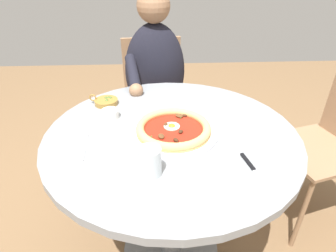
{
  "coord_description": "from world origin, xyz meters",
  "views": [
    {
      "loc": [
        0.92,
        -0.06,
        1.32
      ],
      "look_at": [
        -0.02,
        -0.01,
        0.75
      ],
      "focal_mm": 29.77,
      "sensor_mm": 36.0,
      "label": 1
    }
  ],
  "objects_px": {
    "water_glass": "(150,163)",
    "olive_pan": "(106,101)",
    "ramekin_capers": "(110,113)",
    "steak_knife": "(252,167)",
    "cafe_chair_spare_near": "(333,138)",
    "fork_utensil": "(85,146)",
    "dining_table": "(171,163)",
    "diner_person": "(156,104)",
    "cafe_chair_diner": "(154,93)",
    "pizza_on_plate": "(173,129)"
  },
  "relations": [
    {
      "from": "olive_pan",
      "to": "water_glass",
      "type": "bearing_deg",
      "value": 22.49
    },
    {
      "from": "fork_utensil",
      "to": "cafe_chair_spare_near",
      "type": "relative_size",
      "value": 0.2
    },
    {
      "from": "ramekin_capers",
      "to": "fork_utensil",
      "type": "distance_m",
      "value": 0.22
    },
    {
      "from": "pizza_on_plate",
      "to": "water_glass",
      "type": "bearing_deg",
      "value": -21.13
    },
    {
      "from": "water_glass",
      "to": "cafe_chair_spare_near",
      "type": "distance_m",
      "value": 1.08
    },
    {
      "from": "ramekin_capers",
      "to": "olive_pan",
      "type": "height_order",
      "value": "olive_pan"
    },
    {
      "from": "water_glass",
      "to": "fork_utensil",
      "type": "relative_size",
      "value": 0.55
    },
    {
      "from": "dining_table",
      "to": "cafe_chair_spare_near",
      "type": "distance_m",
      "value": 0.89
    },
    {
      "from": "water_glass",
      "to": "olive_pan",
      "type": "distance_m",
      "value": 0.54
    },
    {
      "from": "water_glass",
      "to": "cafe_chair_diner",
      "type": "relative_size",
      "value": 0.11
    },
    {
      "from": "dining_table",
      "to": "diner_person",
      "type": "height_order",
      "value": "diner_person"
    },
    {
      "from": "dining_table",
      "to": "steak_knife",
      "type": "relative_size",
      "value": 4.89
    },
    {
      "from": "steak_knife",
      "to": "cafe_chair_diner",
      "type": "relative_size",
      "value": 0.23
    },
    {
      "from": "steak_knife",
      "to": "dining_table",
      "type": "bearing_deg",
      "value": -133.85
    },
    {
      "from": "dining_table",
      "to": "ramekin_capers",
      "type": "distance_m",
      "value": 0.33
    },
    {
      "from": "ramekin_capers",
      "to": "diner_person",
      "type": "distance_m",
      "value": 0.62
    },
    {
      "from": "steak_knife",
      "to": "olive_pan",
      "type": "xyz_separation_m",
      "value": [
        -0.49,
        -0.53,
        0.01
      ]
    },
    {
      "from": "steak_knife",
      "to": "diner_person",
      "type": "bearing_deg",
      "value": -161.5
    },
    {
      "from": "pizza_on_plate",
      "to": "cafe_chair_diner",
      "type": "distance_m",
      "value": 0.86
    },
    {
      "from": "ramekin_capers",
      "to": "steak_knife",
      "type": "bearing_deg",
      "value": 54.24
    },
    {
      "from": "dining_table",
      "to": "water_glass",
      "type": "height_order",
      "value": "water_glass"
    },
    {
      "from": "olive_pan",
      "to": "cafe_chair_diner",
      "type": "height_order",
      "value": "cafe_chair_diner"
    },
    {
      "from": "fork_utensil",
      "to": "diner_person",
      "type": "height_order",
      "value": "diner_person"
    },
    {
      "from": "ramekin_capers",
      "to": "cafe_chair_spare_near",
      "type": "bearing_deg",
      "value": 95.77
    },
    {
      "from": "dining_table",
      "to": "ramekin_capers",
      "type": "bearing_deg",
      "value": -116.04
    },
    {
      "from": "steak_knife",
      "to": "olive_pan",
      "type": "relative_size",
      "value": 1.53
    },
    {
      "from": "pizza_on_plate",
      "to": "steak_knife",
      "type": "relative_size",
      "value": 1.7
    },
    {
      "from": "steak_knife",
      "to": "cafe_chair_spare_near",
      "type": "xyz_separation_m",
      "value": [
        -0.47,
        0.61,
        -0.22
      ]
    },
    {
      "from": "dining_table",
      "to": "olive_pan",
      "type": "bearing_deg",
      "value": -131.19
    },
    {
      "from": "steak_knife",
      "to": "cafe_chair_spare_near",
      "type": "bearing_deg",
      "value": 127.58
    },
    {
      "from": "cafe_chair_diner",
      "to": "olive_pan",
      "type": "bearing_deg",
      "value": -21.23
    },
    {
      "from": "ramekin_capers",
      "to": "cafe_chair_spare_near",
      "type": "height_order",
      "value": "cafe_chair_spare_near"
    },
    {
      "from": "steak_knife",
      "to": "cafe_chair_diner",
      "type": "distance_m",
      "value": 1.11
    },
    {
      "from": "water_glass",
      "to": "steak_knife",
      "type": "height_order",
      "value": "water_glass"
    },
    {
      "from": "dining_table",
      "to": "water_glass",
      "type": "distance_m",
      "value": 0.33
    },
    {
      "from": "water_glass",
      "to": "olive_pan",
      "type": "relative_size",
      "value": 0.71
    },
    {
      "from": "dining_table",
      "to": "water_glass",
      "type": "xyz_separation_m",
      "value": [
        0.24,
        -0.08,
        0.2
      ]
    },
    {
      "from": "ramekin_capers",
      "to": "fork_utensil",
      "type": "xyz_separation_m",
      "value": [
        0.21,
        -0.07,
        -0.02
      ]
    },
    {
      "from": "water_glass",
      "to": "diner_person",
      "type": "bearing_deg",
      "value": 178.45
    },
    {
      "from": "water_glass",
      "to": "diner_person",
      "type": "relative_size",
      "value": 0.08
    },
    {
      "from": "olive_pan",
      "to": "fork_utensil",
      "type": "relative_size",
      "value": 0.77
    },
    {
      "from": "pizza_on_plate",
      "to": "fork_utensil",
      "type": "height_order",
      "value": "pizza_on_plate"
    },
    {
      "from": "diner_person",
      "to": "ramekin_capers",
      "type": "bearing_deg",
      "value": -19.73
    },
    {
      "from": "pizza_on_plate",
      "to": "ramekin_capers",
      "type": "xyz_separation_m",
      "value": [
        -0.14,
        -0.26,
        -0.0
      ]
    },
    {
      "from": "water_glass",
      "to": "ramekin_capers",
      "type": "bearing_deg",
      "value": -155.1
    },
    {
      "from": "ramekin_capers",
      "to": "diner_person",
      "type": "bearing_deg",
      "value": 160.27
    },
    {
      "from": "diner_person",
      "to": "cafe_chair_spare_near",
      "type": "xyz_separation_m",
      "value": [
        0.43,
        0.91,
        -0.0
      ]
    },
    {
      "from": "dining_table",
      "to": "steak_knife",
      "type": "distance_m",
      "value": 0.38
    },
    {
      "from": "steak_knife",
      "to": "olive_pan",
      "type": "distance_m",
      "value": 0.72
    },
    {
      "from": "fork_utensil",
      "to": "steak_knife",
      "type": "bearing_deg",
      "value": 75.43
    }
  ]
}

